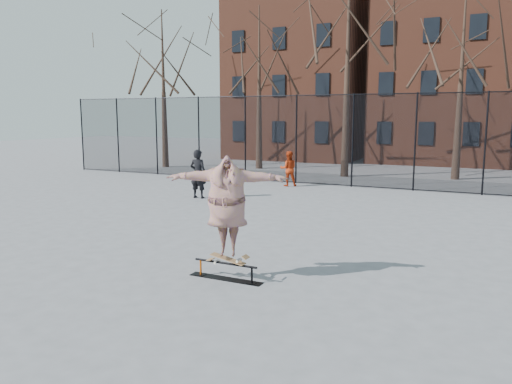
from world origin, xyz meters
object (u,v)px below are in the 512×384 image
at_px(skateboard, 228,260).
at_px(bystander_black, 198,174).
at_px(bystander_red, 288,169).
at_px(skate_rail, 226,272).
at_px(skater, 227,209).

bearing_deg(skateboard, bystander_black, 125.95).
relative_size(bystander_black, bystander_red, 1.19).
height_order(skate_rail, skateboard, skateboard).
height_order(skateboard, bystander_black, bystander_black).
distance_m(skateboard, bystander_black, 9.57).
distance_m(skater, bystander_black, 9.57).
distance_m(skate_rail, skater, 1.23).
bearing_deg(skate_rail, skater, 0.00).
bearing_deg(skateboard, skate_rail, 180.00).
xyz_separation_m(skater, bystander_red, (-3.81, 12.21, -0.59)).
distance_m(skate_rail, skateboard, 0.25).
distance_m(skateboard, bystander_red, 12.79).
bearing_deg(skater, bystander_red, 84.93).
height_order(skateboard, bystander_red, bystander_red).
relative_size(skater, bystander_black, 1.26).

